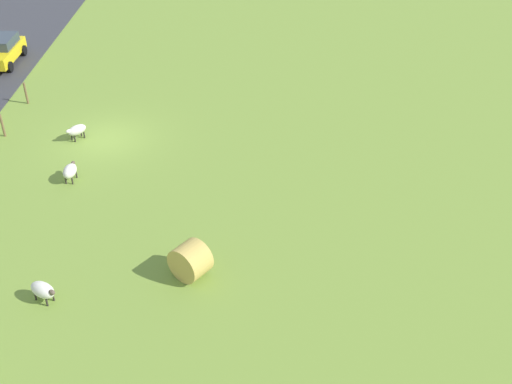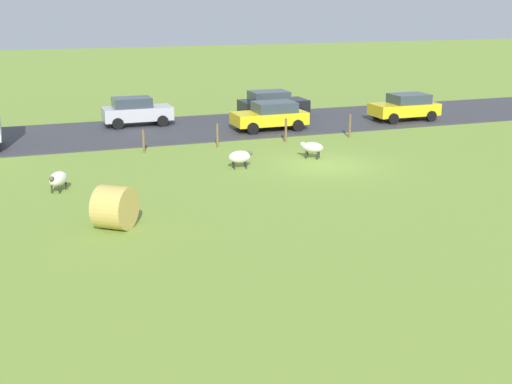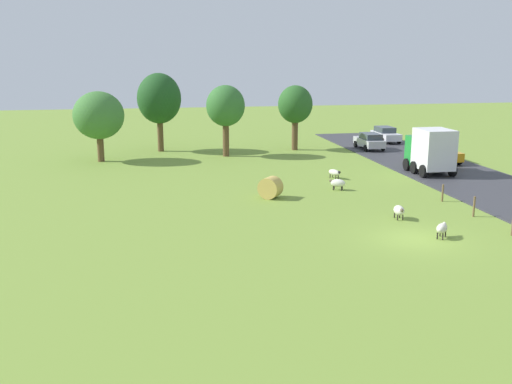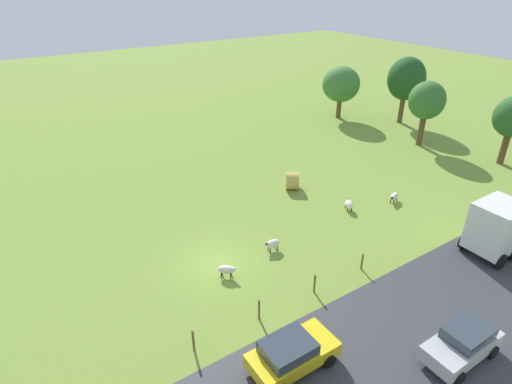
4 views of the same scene
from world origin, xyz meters
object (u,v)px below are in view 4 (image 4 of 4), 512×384
Objects in this scene: tree_2 at (427,101)px; sheep_1 at (227,270)px; tree_0 at (406,79)px; tree_3 at (341,84)px; truck_0 at (500,226)px; sheep_0 at (349,204)px; hay_bale_0 at (292,181)px; car_0 at (463,343)px; sheep_2 at (394,196)px; car_4 at (292,353)px; sheep_3 at (273,244)px.

sheep_1 is at bearing -74.60° from tree_2.
tree_2 is at bearing 105.40° from sheep_1.
tree_0 is at bearing 113.20° from sheep_1.
tree_3 reaches higher than sheep_1.
truck_0 is (14.48, -11.36, -2.66)m from tree_2.
hay_bale_0 is (-5.04, -1.43, 0.20)m from sheep_0.
sheep_1 is at bearing -54.59° from tree_3.
tree_2 is 27.76m from car_0.
sheep_0 is 11.57m from sheep_1.
tree_2 reaches higher than sheep_2.
tree_0 is at bearing 122.74° from car_4.
truck_0 reaches higher than sheep_3.
tree_0 reaches higher than sheep_2.
truck_0 is (7.82, 0.22, 1.43)m from sheep_2.
sheep_2 is 0.32× the size of car_4.
car_0 is (29.39, -19.84, -3.10)m from tree_3.
tree_2 is 1.59× the size of truck_0.
car_4 reaches higher than sheep_0.
sheep_0 is 22.56m from tree_3.
tree_0 is 37.67m from car_4.
tree_0 reaches higher than tree_2.
sheep_0 is at bearing 157.51° from car_0.
car_4 is at bearing -63.99° from sheep_2.
hay_bale_0 is 20.18m from tree_3.
tree_2 is (-7.39, 26.82, 4.04)m from sheep_1.
car_4 is (-0.07, -16.11, -1.03)m from truck_0.
tree_3 is at bearing 125.41° from sheep_1.
tree_3 reaches higher than sheep_3.
truck_0 is at bearing 21.48° from hay_bale_0.
sheep_2 is at bearing 90.37° from sheep_3.
car_0 is (11.58, -9.01, 0.44)m from sheep_2.
car_4 is at bearing -90.24° from truck_0.
hay_bale_0 reaches higher than sheep_1.
sheep_3 is 0.18× the size of tree_3.
tree_0 reaches higher than car_0.
tree_0 is (-12.50, 15.61, 4.58)m from sheep_2.
tree_2 is (-0.63, 16.81, 3.86)m from hay_bale_0.
sheep_1 is 12.52m from car_0.
hay_bale_0 is 0.34× the size of car_4.
sheep_2 is 0.17× the size of tree_0.
tree_0 is (-6.46, 20.84, 4.34)m from hay_bale_0.
sheep_0 is 0.28× the size of truck_0.
sheep_3 is at bearing -65.12° from tree_0.
tree_2 is at bearing 117.69° from car_4.
sheep_2 is 14.68m from car_0.
tree_3 is 35.60m from car_0.
tree_0 reaches higher than tree_3.
sheep_1 is at bearing -150.17° from car_0.
sheep_3 is 0.27× the size of truck_0.
tree_0 reaches higher than car_4.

